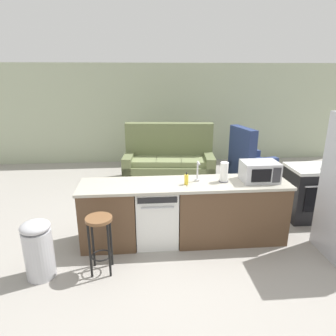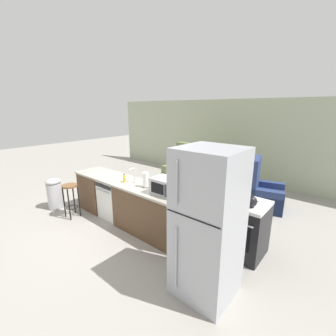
# 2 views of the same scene
# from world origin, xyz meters

# --- Properties ---
(ground_plane) EXTENTS (24.00, 24.00, 0.00)m
(ground_plane) POSITION_xyz_m (0.00, 0.00, 0.00)
(ground_plane) COLOR gray
(wall_back) EXTENTS (10.00, 0.06, 2.60)m
(wall_back) POSITION_xyz_m (0.30, 4.20, 1.30)
(wall_back) COLOR #A8B293
(wall_back) RESTS_ON ground_plane
(kitchen_counter) EXTENTS (2.94, 0.66, 0.90)m
(kitchen_counter) POSITION_xyz_m (0.24, 0.00, 0.42)
(kitchen_counter) COLOR brown
(kitchen_counter) RESTS_ON ground_plane
(dishwasher) EXTENTS (0.58, 0.61, 0.84)m
(dishwasher) POSITION_xyz_m (-0.25, -0.00, 0.42)
(dishwasher) COLOR white
(dishwasher) RESTS_ON ground_plane
(stove_range) EXTENTS (0.76, 0.68, 0.90)m
(stove_range) POSITION_xyz_m (2.35, 0.55, 0.45)
(stove_range) COLOR black
(stove_range) RESTS_ON ground_plane
(refrigerator) EXTENTS (0.72, 0.73, 1.91)m
(refrigerator) POSITION_xyz_m (2.35, -0.55, 0.95)
(refrigerator) COLOR #A8AAB2
(refrigerator) RESTS_ON ground_plane
(microwave) EXTENTS (0.50, 0.37, 0.28)m
(microwave) POSITION_xyz_m (1.21, -0.00, 1.04)
(microwave) COLOR #B7B7BC
(microwave) RESTS_ON kitchen_counter
(sink_faucet) EXTENTS (0.07, 0.18, 0.30)m
(sink_faucet) POSITION_xyz_m (0.34, 0.04, 1.03)
(sink_faucet) COLOR silver
(sink_faucet) RESTS_ON kitchen_counter
(paper_towel_roll) EXTENTS (0.14, 0.14, 0.28)m
(paper_towel_roll) POSITION_xyz_m (0.70, 0.01, 1.04)
(paper_towel_roll) COLOR #4C4C51
(paper_towel_roll) RESTS_ON kitchen_counter
(soap_bottle) EXTENTS (0.06, 0.06, 0.18)m
(soap_bottle) POSITION_xyz_m (0.16, -0.06, 0.97)
(soap_bottle) COLOR yellow
(soap_bottle) RESTS_ON kitchen_counter
(kettle) EXTENTS (0.21, 0.17, 0.19)m
(kettle) POSITION_xyz_m (2.52, 0.42, 0.99)
(kettle) COLOR black
(kettle) RESTS_ON stove_range
(bar_stool) EXTENTS (0.32, 0.32, 0.74)m
(bar_stool) POSITION_xyz_m (-0.96, -0.64, 0.54)
(bar_stool) COLOR brown
(bar_stool) RESTS_ON ground_plane
(trash_bin) EXTENTS (0.35, 0.35, 0.74)m
(trash_bin) POSITION_xyz_m (-1.69, -0.68, 0.38)
(trash_bin) COLOR #B7B7BC
(trash_bin) RESTS_ON ground_plane
(couch) EXTENTS (2.08, 1.10, 1.27)m
(couch) POSITION_xyz_m (0.16, 2.66, 0.39)
(couch) COLOR #667047
(couch) RESTS_ON ground_plane
(armchair) EXTENTS (0.98, 1.01, 1.20)m
(armchair) POSITION_xyz_m (2.01, 2.58, 0.35)
(armchair) COLOR navy
(armchair) RESTS_ON ground_plane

